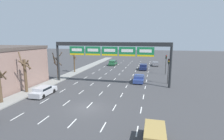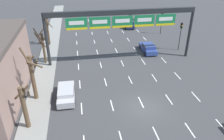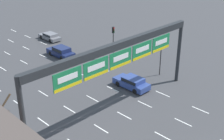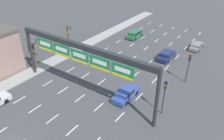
{
  "view_description": "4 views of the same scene",
  "coord_description": "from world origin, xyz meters",
  "px_view_note": "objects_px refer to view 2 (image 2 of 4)",
  "views": [
    {
      "loc": [
        7.81,
        -19.15,
        8.58
      ],
      "look_at": [
        0.47,
        11.5,
        2.79
      ],
      "focal_mm": 28.0,
      "sensor_mm": 36.0,
      "label": 1
    },
    {
      "loc": [
        -6.5,
        -18.02,
        14.62
      ],
      "look_at": [
        -2.7,
        4.48,
        2.5
      ],
      "focal_mm": 35.0,
      "sensor_mm": 36.0,
      "label": 2
    },
    {
      "loc": [
        -20.26,
        -7.61,
        17.73
      ],
      "look_at": [
        2.69,
        15.51,
        2.89
      ],
      "focal_mm": 50.0,
      "sensor_mm": 36.0,
      "label": 3
    },
    {
      "loc": [
        17.38,
        -6.34,
        18.63
      ],
      "look_at": [
        1.32,
        16.92,
        2.12
      ],
      "focal_mm": 35.0,
      "sensor_mm": 36.0,
      "label": 4
    }
  ],
  "objects_px": {
    "suv_green": "(82,19)",
    "car_grey": "(134,15)",
    "tree_bare_closest": "(33,74)",
    "tree_bare_furthest": "(43,45)",
    "car_navy": "(128,24)",
    "traffic_light_near_gantry": "(162,18)",
    "tree_bare_second": "(48,27)",
    "sign_gantry": "(122,19)",
    "tree_bare_third": "(24,105)",
    "car_silver": "(66,93)",
    "car_blue": "(148,48)",
    "traffic_light_mid_block": "(181,31)"
  },
  "relations": [
    {
      "from": "car_blue",
      "to": "tree_bare_furthest",
      "type": "height_order",
      "value": "tree_bare_furthest"
    },
    {
      "from": "traffic_light_near_gantry",
      "to": "tree_bare_furthest",
      "type": "relative_size",
      "value": 0.84
    },
    {
      "from": "suv_green",
      "to": "car_blue",
      "type": "height_order",
      "value": "suv_green"
    },
    {
      "from": "sign_gantry",
      "to": "car_grey",
      "type": "relative_size",
      "value": 4.85
    },
    {
      "from": "suv_green",
      "to": "car_grey",
      "type": "xyz_separation_m",
      "value": [
        13.27,
        1.69,
        -0.21
      ]
    },
    {
      "from": "suv_green",
      "to": "car_grey",
      "type": "bearing_deg",
      "value": 7.26
    },
    {
      "from": "tree_bare_closest",
      "to": "tree_bare_third",
      "type": "relative_size",
      "value": 1.43
    },
    {
      "from": "car_silver",
      "to": "car_grey",
      "type": "height_order",
      "value": "car_silver"
    },
    {
      "from": "suv_green",
      "to": "tree_bare_third",
      "type": "xyz_separation_m",
      "value": [
        -6.82,
        -35.96,
        1.71
      ]
    },
    {
      "from": "tree_bare_second",
      "to": "tree_bare_third",
      "type": "distance_m",
      "value": 21.81
    },
    {
      "from": "tree_bare_third",
      "to": "tree_bare_second",
      "type": "bearing_deg",
      "value": 89.38
    },
    {
      "from": "car_silver",
      "to": "car_grey",
      "type": "distance_m",
      "value": 37.42
    },
    {
      "from": "sign_gantry",
      "to": "tree_bare_furthest",
      "type": "xyz_separation_m",
      "value": [
        -11.46,
        0.96,
        -3.6
      ]
    },
    {
      "from": "traffic_light_near_gantry",
      "to": "tree_bare_second",
      "type": "distance_m",
      "value": 22.23
    },
    {
      "from": "car_navy",
      "to": "tree_bare_third",
      "type": "xyz_separation_m",
      "value": [
        -16.84,
        -29.99,
        1.77
      ]
    },
    {
      "from": "suv_green",
      "to": "car_grey",
      "type": "height_order",
      "value": "suv_green"
    },
    {
      "from": "traffic_light_near_gantry",
      "to": "traffic_light_mid_block",
      "type": "height_order",
      "value": "traffic_light_mid_block"
    },
    {
      "from": "tree_bare_closest",
      "to": "tree_bare_second",
      "type": "relative_size",
      "value": 1.06
    },
    {
      "from": "car_silver",
      "to": "traffic_light_near_gantry",
      "type": "distance_m",
      "value": 27.76
    },
    {
      "from": "car_grey",
      "to": "car_blue",
      "type": "height_order",
      "value": "car_blue"
    },
    {
      "from": "car_silver",
      "to": "traffic_light_mid_block",
      "type": "height_order",
      "value": "traffic_light_mid_block"
    },
    {
      "from": "car_blue",
      "to": "tree_bare_second",
      "type": "bearing_deg",
      "value": 159.63
    },
    {
      "from": "car_silver",
      "to": "car_navy",
      "type": "distance_m",
      "value": 29.12
    },
    {
      "from": "traffic_light_near_gantry",
      "to": "car_grey",
      "type": "bearing_deg",
      "value": 99.52
    },
    {
      "from": "traffic_light_mid_block",
      "to": "tree_bare_furthest",
      "type": "height_order",
      "value": "tree_bare_furthest"
    },
    {
      "from": "sign_gantry",
      "to": "tree_bare_closest",
      "type": "bearing_deg",
      "value": -144.18
    },
    {
      "from": "tree_bare_third",
      "to": "tree_bare_furthest",
      "type": "height_order",
      "value": "tree_bare_furthest"
    },
    {
      "from": "suv_green",
      "to": "car_navy",
      "type": "height_order",
      "value": "suv_green"
    },
    {
      "from": "tree_bare_closest",
      "to": "car_blue",
      "type": "bearing_deg",
      "value": 33.42
    },
    {
      "from": "car_silver",
      "to": "suv_green",
      "type": "bearing_deg",
      "value": 83.92
    },
    {
      "from": "tree_bare_closest",
      "to": "tree_bare_third",
      "type": "xyz_separation_m",
      "value": [
        -0.13,
        -4.61,
        -0.62
      ]
    },
    {
      "from": "tree_bare_furthest",
      "to": "traffic_light_near_gantry",
      "type": "bearing_deg",
      "value": 25.22
    },
    {
      "from": "suv_green",
      "to": "traffic_light_near_gantry",
      "type": "xyz_separation_m",
      "value": [
        15.51,
        -11.64,
        2.45
      ]
    },
    {
      "from": "suv_green",
      "to": "tree_bare_third",
      "type": "relative_size",
      "value": 1.08
    },
    {
      "from": "car_silver",
      "to": "traffic_light_near_gantry",
      "type": "relative_size",
      "value": 0.98
    },
    {
      "from": "car_navy",
      "to": "tree_bare_furthest",
      "type": "height_order",
      "value": "tree_bare_furthest"
    },
    {
      "from": "car_navy",
      "to": "tree_bare_closest",
      "type": "bearing_deg",
      "value": -123.37
    },
    {
      "from": "car_navy",
      "to": "traffic_light_near_gantry",
      "type": "height_order",
      "value": "traffic_light_near_gantry"
    },
    {
      "from": "tree_bare_second",
      "to": "tree_bare_furthest",
      "type": "distance_m",
      "value": 7.91
    },
    {
      "from": "tree_bare_third",
      "to": "tree_bare_furthest",
      "type": "relative_size",
      "value": 0.8
    },
    {
      "from": "suv_green",
      "to": "car_blue",
      "type": "distance_m",
      "value": 22.66
    },
    {
      "from": "tree_bare_closest",
      "to": "tree_bare_furthest",
      "type": "height_order",
      "value": "tree_bare_closest"
    },
    {
      "from": "tree_bare_furthest",
      "to": "tree_bare_closest",
      "type": "bearing_deg",
      "value": -90.41
    },
    {
      "from": "car_silver",
      "to": "tree_bare_second",
      "type": "distance_m",
      "value": 18.12
    },
    {
      "from": "traffic_light_mid_block",
      "to": "traffic_light_near_gantry",
      "type": "bearing_deg",
      "value": 89.3
    },
    {
      "from": "suv_green",
      "to": "tree_bare_furthest",
      "type": "bearing_deg",
      "value": -106.72
    },
    {
      "from": "car_blue",
      "to": "traffic_light_near_gantry",
      "type": "distance_m",
      "value": 10.59
    },
    {
      "from": "tree_bare_closest",
      "to": "tree_bare_second",
      "type": "xyz_separation_m",
      "value": [
        0.11,
        17.19,
        0.06
      ]
    },
    {
      "from": "suv_green",
      "to": "tree_bare_closest",
      "type": "relative_size",
      "value": 0.76
    },
    {
      "from": "suv_green",
      "to": "car_navy",
      "type": "bearing_deg",
      "value": -30.79
    }
  ]
}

